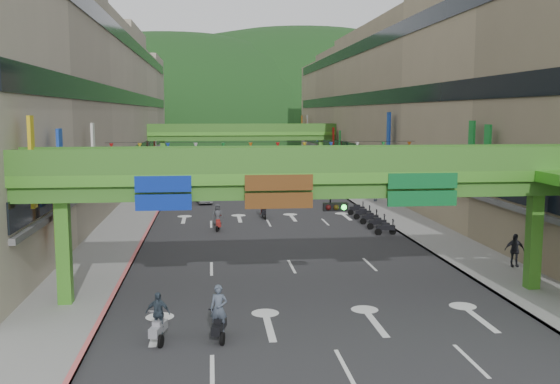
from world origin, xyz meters
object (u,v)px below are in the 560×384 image
Objects in this scene: scooter_rider_near at (219,314)px; car_silver at (204,197)px; overpass_near at (331,189)px; pedestrian_red at (534,265)px; car_yellow at (261,182)px; scooter_rider_mid at (264,207)px.

scooter_rider_near is 36.72m from car_silver.
car_silver is (-6.12, 32.32, -4.59)m from overpass_near.
pedestrian_red is (17.39, -29.70, 0.15)m from car_silver.
overpass_near is 7.45× the size of car_silver.
scooter_rider_near is 0.54× the size of car_yellow.
car_silver is at bearing 100.73° from overpass_near.
car_yellow is at bearing 86.16° from scooter_rider_mid.
overpass_near is 7.03× the size of car_yellow.
scooter_rider_near reaches higher than pedestrian_red.
car_yellow reaches higher than car_silver.
car_silver is 13.20m from car_yellow.
scooter_rider_near reaches higher than car_silver.
car_silver is at bearing 110.04° from pedestrian_red.
scooter_rider_near is 1.13× the size of scooter_rider_mid.
scooter_rider_mid is 0.48× the size of car_yellow.
scooter_rider_mid is 1.25× the size of pedestrian_red.
car_yellow is 2.59× the size of pedestrian_red.
car_silver is at bearing -123.30° from car_yellow.
scooter_rider_near is at bearing -139.68° from overpass_near.
scooter_rider_near reaches higher than car_yellow.
overpass_near is at bearing -177.23° from pedestrian_red.
car_silver is (-5.02, 9.39, -0.36)m from scooter_rider_mid.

